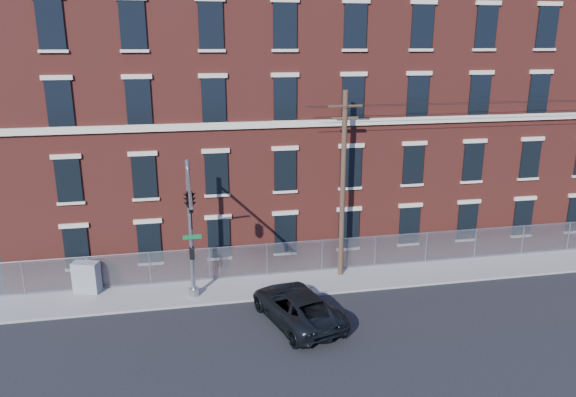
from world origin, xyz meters
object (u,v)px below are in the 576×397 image
Objects in this scene: utility_cabinet at (87,277)px; pickup_truck at (297,306)px; traffic_signal_mast at (190,210)px; utility_pole_near at (343,182)px.

pickup_truck is at bearing -7.24° from utility_cabinet.
traffic_signal_mast reaches higher than utility_cabinet.
utility_cabinet is (-9.90, 4.85, 0.15)m from pickup_truck.
utility_cabinet is at bearing 144.31° from traffic_signal_mast.
utility_cabinet is (-5.32, 3.82, -4.46)m from traffic_signal_mast.
utility_pole_near is 7.23m from pickup_truck.
pickup_truck is (-3.42, -4.45, -4.56)m from utility_pole_near.
traffic_signal_mast is 1.25× the size of pickup_truck.
pickup_truck is (4.58, -1.03, -4.61)m from traffic_signal_mast.
utility_pole_near is 1.79× the size of pickup_truck.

